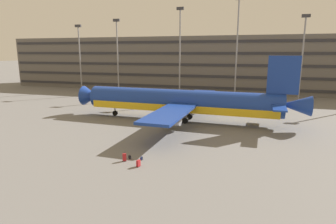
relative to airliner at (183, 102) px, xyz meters
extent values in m
plane|color=slate|center=(-0.20, -1.46, -3.18)|extent=(600.00, 600.00, 0.00)
cube|color=#605B56|center=(-0.20, 42.33, 4.61)|extent=(130.58, 16.81, 15.58)
cube|color=#2D2D33|center=(-0.20, 33.82, -1.62)|extent=(129.27, 0.24, 0.70)
cube|color=#2D2D33|center=(-0.20, 33.82, 1.49)|extent=(129.27, 0.24, 0.70)
cube|color=#2D2D33|center=(-0.20, 33.82, 4.61)|extent=(129.27, 0.24, 0.70)
cube|color=#2D2D33|center=(-0.20, 33.82, 7.72)|extent=(129.27, 0.24, 0.70)
cube|color=#2D2D33|center=(-0.20, 33.82, 10.84)|extent=(129.27, 0.24, 0.70)
cylinder|color=navy|center=(-0.41, 0.01, 0.18)|extent=(32.23, 4.79, 3.68)
cube|color=yellow|center=(-0.41, 0.01, -0.83)|extent=(30.94, 4.67, 1.18)
cone|color=navy|center=(-17.47, 0.61, 0.18)|extent=(3.06, 3.60, 3.50)
cone|color=navy|center=(16.93, -0.59, 0.46)|extent=(4.52, 3.10, 2.94)
cube|color=navy|center=(15.04, -0.52, 4.78)|extent=(4.43, 0.51, 5.52)
cube|color=navy|center=(14.52, -4.00, 0.64)|extent=(1.99, 5.58, 0.20)
cube|color=navy|center=(14.76, 2.99, 0.64)|extent=(1.99, 5.58, 0.20)
cube|color=navy|center=(0.29, -8.60, -0.10)|extent=(4.86, 13.63, 0.36)
cube|color=navy|center=(0.89, 8.56, -0.10)|extent=(4.86, 13.63, 0.36)
cylinder|color=#9E9EA3|center=(-0.12, -6.16, -1.41)|extent=(2.70, 2.11, 2.02)
cylinder|color=#9E9EA3|center=(0.30, 6.15, -1.41)|extent=(2.70, 2.11, 2.02)
cylinder|color=black|center=(-12.61, 0.44, -2.73)|extent=(0.91, 0.38, 0.90)
cylinder|color=slate|center=(-12.61, 0.44, -1.97)|extent=(0.20, 0.20, 1.52)
cylinder|color=black|center=(0.82, -1.59, -2.73)|extent=(0.91, 0.38, 0.90)
cylinder|color=slate|center=(0.82, -1.59, -1.97)|extent=(0.20, 0.20, 1.52)
cylinder|color=black|center=(0.93, 1.53, -2.73)|extent=(0.91, 0.38, 0.90)
cylinder|color=slate|center=(0.93, 1.53, -1.97)|extent=(0.20, 0.20, 1.52)
cylinder|color=gray|center=(-36.75, 26.93, 5.82)|extent=(0.36, 0.36, 18.01)
cube|color=#333338|center=(-36.75, 26.93, 15.18)|extent=(1.80, 0.50, 0.70)
cylinder|color=gray|center=(-24.93, 26.93, 6.40)|extent=(0.36, 0.36, 19.17)
cube|color=#333338|center=(-24.93, 26.93, 16.34)|extent=(1.80, 0.50, 0.70)
cylinder|color=gray|center=(-7.42, 26.93, 7.53)|extent=(0.36, 0.36, 21.42)
cube|color=#333338|center=(-7.42, 26.93, 18.59)|extent=(1.80, 0.50, 0.70)
cylinder|color=gray|center=(6.69, 26.93, 8.37)|extent=(0.36, 0.36, 23.11)
cylinder|color=gray|center=(21.27, 26.93, 6.18)|extent=(0.36, 0.36, 18.71)
cube|color=#333338|center=(21.27, 26.93, 15.88)|extent=(1.80, 0.50, 0.70)
cube|color=#B21E23|center=(0.39, -20.07, -2.81)|extent=(0.32, 0.48, 0.63)
cylinder|color=#333338|center=(0.35, -19.94, -2.45)|extent=(0.02, 0.02, 0.10)
cylinder|color=#333338|center=(0.30, -20.17, -2.45)|extent=(0.02, 0.02, 0.10)
cube|color=black|center=(0.32, -20.05, -2.40)|extent=(0.07, 0.24, 0.02)
cylinder|color=black|center=(0.52, -19.91, -3.16)|extent=(0.05, 0.03, 0.05)
cylinder|color=black|center=(0.45, -20.26, -3.16)|extent=(0.05, 0.03, 0.05)
cylinder|color=black|center=(0.33, -19.88, -3.16)|extent=(0.05, 0.03, 0.05)
cylinder|color=black|center=(0.26, -20.22, -3.16)|extent=(0.05, 0.03, 0.05)
cube|color=#B21E23|center=(-1.56, -19.12, -2.74)|extent=(0.45, 0.37, 0.78)
cylinder|color=#333338|center=(-1.63, -19.23, -2.25)|extent=(0.02, 0.02, 0.19)
cylinder|color=#333338|center=(-1.44, -19.14, -2.25)|extent=(0.02, 0.02, 0.19)
cube|color=black|center=(-1.54, -19.18, -2.16)|extent=(0.21, 0.11, 0.02)
cylinder|color=black|center=(-1.75, -19.11, -3.16)|extent=(0.04, 0.05, 0.05)
cylinder|color=black|center=(-1.46, -18.98, -3.16)|extent=(0.04, 0.05, 0.05)
cylinder|color=black|center=(-1.67, -19.27, -3.16)|extent=(0.04, 0.05, 0.05)
cylinder|color=black|center=(-1.38, -19.14, -3.16)|extent=(0.04, 0.05, 0.05)
ellipsoid|color=navy|center=(0.02, -18.32, -2.98)|extent=(0.37, 0.39, 0.41)
ellipsoid|color=navy|center=(-0.08, -18.38, -3.04)|extent=(0.21, 0.24, 0.18)
torus|color=black|center=(0.05, -18.31, -2.76)|extent=(0.05, 0.08, 0.08)
cube|color=black|center=(0.16, -18.34, -2.98)|extent=(0.04, 0.04, 0.35)
cube|color=black|center=(0.07, -18.19, -2.98)|extent=(0.04, 0.04, 0.35)
ellipsoid|color=black|center=(-1.32, -18.36, -2.97)|extent=(0.39, 0.39, 0.41)
ellipsoid|color=black|center=(-1.25, -18.43, -3.04)|extent=(0.23, 0.23, 0.19)
torus|color=black|center=(-1.34, -18.34, -2.76)|extent=(0.07, 0.07, 0.08)
cube|color=black|center=(-1.32, -18.23, -2.97)|extent=(0.04, 0.04, 0.35)
cube|color=black|center=(-1.45, -18.36, -2.97)|extent=(0.04, 0.04, 0.35)
camera|label=1|loc=(10.85, -44.73, 8.03)|focal=30.39mm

